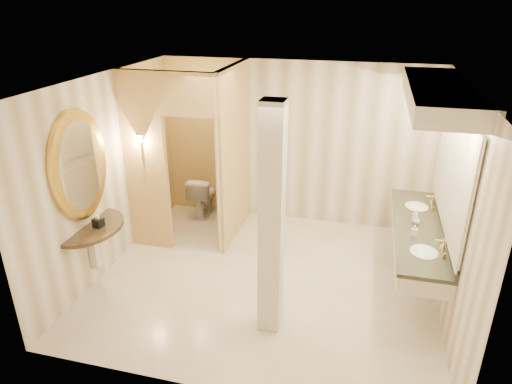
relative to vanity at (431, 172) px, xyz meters
The scene contains 16 objects.
floor 2.59m from the vanity, 168.58° to the right, with size 4.50×4.50×0.00m, color white.
ceiling 2.29m from the vanity, 168.58° to the right, with size 4.50×4.50×0.00m, color white.
wall_back 2.56m from the vanity, 141.05° to the left, with size 4.50×0.02×2.70m, color silver.
wall_front 3.12m from the vanity, 129.51° to the right, with size 4.50×0.02×2.70m, color silver.
wall_left 4.26m from the vanity, behind, with size 0.02×4.00×2.70m, color silver.
wall_right 0.56m from the vanity, 55.92° to the right, with size 0.02×4.00×2.70m, color silver.
toilet_closet 3.16m from the vanity, 169.55° to the left, with size 1.50×1.55×2.70m.
wall_sconce 3.91m from the vanity, behind, with size 0.14×0.14×0.42m.
vanity is the anchor object (origin of this frame).
console_shelf 4.33m from the vanity, 166.17° to the right, with size 1.07×1.07×1.99m.
pillar 2.17m from the vanity, 142.74° to the right, with size 0.25×0.25×2.70m, color beige.
tissue_box 4.23m from the vanity, 165.81° to the right, with size 0.12×0.12×0.12m, color black.
toilet 3.98m from the vanity, 159.12° to the left, with size 0.40×0.71×0.72m, color white.
soap_bottle_a 0.74m from the vanity, 114.26° to the right, with size 0.07×0.07×0.15m, color beige.
soap_bottle_b 0.71m from the vanity, 138.20° to the left, with size 0.08×0.08×0.11m, color silver.
soap_bottle_c 0.67m from the vanity, 135.95° to the left, with size 0.07×0.07×0.19m, color #C6B28C.
Camera 1 is at (1.19, -5.17, 3.62)m, focal length 32.00 mm.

